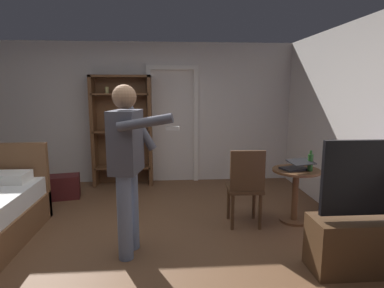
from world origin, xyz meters
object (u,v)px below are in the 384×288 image
object	(u,v)px
wooden_chair	(246,185)
person_blue_shirt	(128,159)
bottle_on_table	(310,162)
tv_flatscreen	(378,234)
side_table	(295,187)
suitcase_dark	(63,187)
laptop	(297,166)
bookshelf	(122,126)

from	to	relation	value
wooden_chair	person_blue_shirt	distance (m)	1.55
bottle_on_table	person_blue_shirt	xyz separation A→B (m)	(-2.18, -0.60, 0.21)
person_blue_shirt	tv_flatscreen	bearing A→B (deg)	-11.67
bottle_on_table	side_table	bearing A→B (deg)	150.26
bottle_on_table	suitcase_dark	world-z (taller)	bottle_on_table
tv_flatscreen	laptop	size ratio (longest dim) A/B	3.11
wooden_chair	suitcase_dark	bearing A→B (deg)	154.25
side_table	suitcase_dark	size ratio (longest dim) A/B	1.36
person_blue_shirt	suitcase_dark	xyz separation A→B (m)	(-1.27, 1.84, -0.84)
laptop	wooden_chair	distance (m)	0.70
bookshelf	wooden_chair	xyz separation A→B (m)	(1.76, -1.99, -0.51)
bookshelf	person_blue_shirt	size ratio (longest dim) A/B	1.11
wooden_chair	suitcase_dark	xyz separation A→B (m)	(-2.63, 1.27, -0.36)
tv_flatscreen	suitcase_dark	xyz separation A→B (m)	(-3.65, 2.34, -0.18)
bottle_on_table	suitcase_dark	xyz separation A→B (m)	(-3.45, 1.25, -0.63)
tv_flatscreen	person_blue_shirt	xyz separation A→B (m)	(-2.38, 0.49, 0.66)
bottle_on_table	wooden_chair	bearing A→B (deg)	-178.48
bookshelf	suitcase_dark	bearing A→B (deg)	-140.10
laptop	person_blue_shirt	size ratio (longest dim) A/B	0.23
side_table	laptop	distance (m)	0.29
suitcase_dark	side_table	bearing A→B (deg)	-31.20
tv_flatscreen	suitcase_dark	world-z (taller)	tv_flatscreen
bookshelf	side_table	distance (m)	3.14
laptop	bottle_on_table	world-z (taller)	bottle_on_table
bookshelf	laptop	size ratio (longest dim) A/B	4.73
bottle_on_table	wooden_chair	world-z (taller)	wooden_chair
bookshelf	tv_flatscreen	size ratio (longest dim) A/B	1.52
tv_flatscreen	person_blue_shirt	bearing A→B (deg)	168.33
bottle_on_table	suitcase_dark	bearing A→B (deg)	160.14
tv_flatscreen	side_table	world-z (taller)	tv_flatscreen
tv_flatscreen	bottle_on_table	distance (m)	1.20
side_table	person_blue_shirt	size ratio (longest dim) A/B	0.40
tv_flatscreen	person_blue_shirt	distance (m)	2.52
laptop	suitcase_dark	world-z (taller)	laptop
laptop	bottle_on_table	size ratio (longest dim) A/B	1.59
side_table	laptop	bearing A→B (deg)	-112.17
wooden_chair	suitcase_dark	distance (m)	2.94
laptop	bottle_on_table	bearing A→B (deg)	-13.94
tv_flatscreen	suitcase_dark	size ratio (longest dim) A/B	2.50
tv_flatscreen	laptop	distance (m)	1.25
tv_flatscreen	bottle_on_table	size ratio (longest dim) A/B	4.93
laptop	tv_flatscreen	bearing A→B (deg)	-72.37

